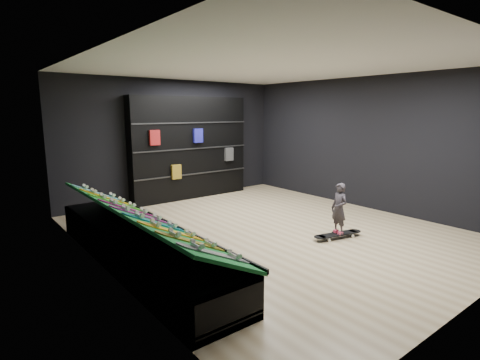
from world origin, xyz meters
TOP-DOWN VIEW (x-y plane):
  - floor at (0.00, 0.00)m, footprint 6.00×7.00m
  - ceiling at (0.00, 0.00)m, footprint 6.00×7.00m
  - wall_back at (0.00, 3.50)m, footprint 6.00×0.02m
  - wall_left at (-3.00, 0.00)m, footprint 0.02×7.00m
  - wall_right at (3.00, 0.00)m, footprint 0.02×7.00m
  - display_rack at (-2.55, 0.00)m, footprint 0.90×4.50m
  - turf_ramp at (-2.50, 0.00)m, footprint 0.92×4.50m
  - back_shelving at (0.32, 3.32)m, footprint 3.23×0.38m
  - floor_skateboard at (0.69, -1.09)m, footprint 1.00×0.44m
  - child at (0.69, -1.09)m, footprint 0.18×0.23m
  - display_board_0 at (-2.49, -1.90)m, footprint 0.93×0.22m
  - display_board_1 at (-2.49, -1.42)m, footprint 0.93×0.22m
  - display_board_2 at (-2.49, -0.95)m, footprint 0.93×0.22m
  - display_board_3 at (-2.49, -0.48)m, footprint 0.93×0.22m
  - display_board_4 at (-2.49, 0.00)m, footprint 0.93×0.22m
  - display_board_5 at (-2.49, 0.48)m, footprint 0.93×0.22m
  - display_board_6 at (-2.49, 0.95)m, footprint 0.93×0.22m
  - display_board_7 at (-2.49, 1.42)m, footprint 0.93×0.22m
  - display_board_8 at (-2.49, 1.90)m, footprint 0.93×0.22m

SIDE VIEW (x-z plane):
  - floor at x=0.00m, z-range -0.01..0.01m
  - floor_skateboard at x=0.69m, z-range 0.00..0.09m
  - display_rack at x=-2.55m, z-range 0.00..0.50m
  - child at x=0.69m, z-range 0.09..0.63m
  - turf_ramp at x=-2.50m, z-range 0.48..0.94m
  - display_board_0 at x=-2.49m, z-range 0.49..0.99m
  - display_board_1 at x=-2.49m, z-range 0.49..0.99m
  - display_board_2 at x=-2.49m, z-range 0.49..0.99m
  - display_board_3 at x=-2.49m, z-range 0.49..0.99m
  - display_board_4 at x=-2.49m, z-range 0.49..0.99m
  - display_board_5 at x=-2.49m, z-range 0.49..0.99m
  - display_board_6 at x=-2.49m, z-range 0.49..0.99m
  - display_board_7 at x=-2.49m, z-range 0.49..0.99m
  - display_board_8 at x=-2.49m, z-range 0.49..0.99m
  - back_shelving at x=0.32m, z-range 0.00..2.59m
  - wall_back at x=0.00m, z-range 0.00..3.00m
  - wall_left at x=-3.00m, z-range 0.00..3.00m
  - wall_right at x=3.00m, z-range 0.00..3.00m
  - ceiling at x=0.00m, z-range 3.00..3.00m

